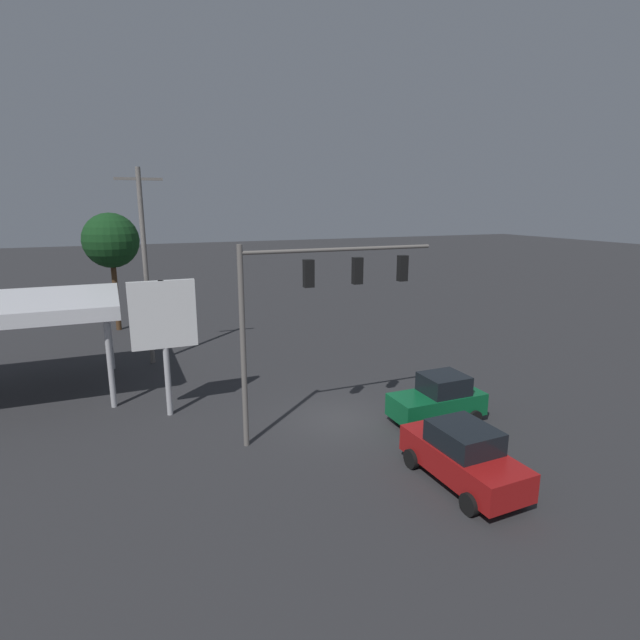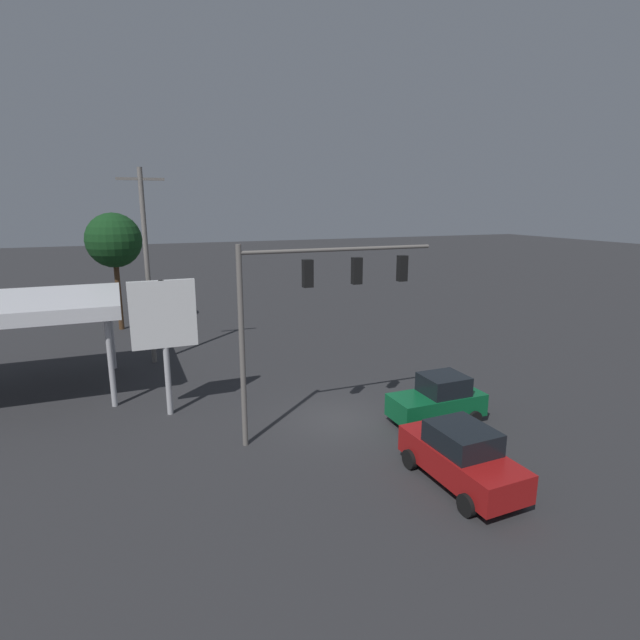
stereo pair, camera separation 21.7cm
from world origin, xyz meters
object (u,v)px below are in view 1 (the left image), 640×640
at_px(utility_pole, 145,264).
at_px(sedan_far, 463,455).
at_px(hatchback_crossing, 438,399).
at_px(street_tree, 111,241).
at_px(price_sign, 163,320).
at_px(traffic_signal_assembly, 316,294).

distance_m(utility_pole, sedan_far, 19.16).
height_order(utility_pole, hatchback_crossing, utility_pole).
bearing_deg(street_tree, sedan_far, 110.66).
bearing_deg(street_tree, price_sign, 95.78).
relative_size(traffic_signal_assembly, utility_pole, 0.73).
distance_m(traffic_signal_assembly, street_tree, 21.52).
bearing_deg(utility_pole, hatchback_crossing, 128.71).
bearing_deg(price_sign, utility_pole, -89.37).
distance_m(price_sign, sedan_far, 12.47).
bearing_deg(traffic_signal_assembly, utility_pole, -66.11).
xyz_separation_m(sedan_far, street_tree, (9.64, -25.57, 5.26)).
bearing_deg(hatchback_crossing, utility_pole, -51.30).
xyz_separation_m(traffic_signal_assembly, price_sign, (5.06, -3.92, -1.39)).
distance_m(utility_pole, price_sign, 7.84).
bearing_deg(street_tree, hatchback_crossing, 118.63).
bearing_deg(utility_pole, price_sign, 90.63).
distance_m(price_sign, hatchback_crossing, 11.59).
xyz_separation_m(hatchback_crossing, sedan_far, (2.05, 4.15, 0.00)).
bearing_deg(sedan_far, street_tree, -161.19).
bearing_deg(price_sign, traffic_signal_assembly, 142.23).
bearing_deg(hatchback_crossing, sedan_far, 63.69).
xyz_separation_m(utility_pole, sedan_far, (-8.05, 16.76, -4.61)).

